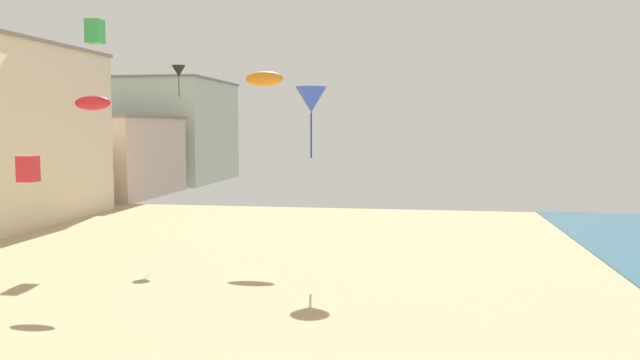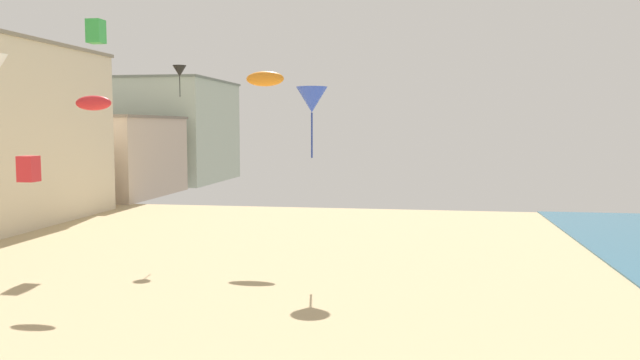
{
  "view_description": "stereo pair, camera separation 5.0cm",
  "coord_description": "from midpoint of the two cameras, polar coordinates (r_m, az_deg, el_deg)",
  "views": [
    {
      "loc": [
        7.59,
        -1.13,
        8.11
      ],
      "look_at": [
        4.4,
        18.83,
        6.37
      ],
      "focal_mm": 35.12,
      "sensor_mm": 36.0,
      "label": 1
    },
    {
      "loc": [
        7.64,
        -1.12,
        8.11
      ],
      "look_at": [
        4.4,
        18.83,
        6.37
      ],
      "focal_mm": 35.12,
      "sensor_mm": 36.0,
      "label": 2
    }
  ],
  "objects": [
    {
      "name": "boardwalk_hotel_distant",
      "position": [
        95.76,
        -14.17,
        4.36
      ],
      "size": [
        18.23,
        20.21,
        14.84
      ],
      "color": "#B7C6B2",
      "rests_on": "ground"
    },
    {
      "name": "kite_black_delta",
      "position": [
        43.35,
        -12.64,
        9.66
      ],
      "size": [
        0.92,
        0.92,
        2.09
      ],
      "color": "black"
    },
    {
      "name": "kite_green_box",
      "position": [
        45.5,
        -19.72,
        12.63
      ],
      "size": [
        1.0,
        1.0,
        1.57
      ],
      "color": "green"
    },
    {
      "name": "kite_orange_parafoil",
      "position": [
        41.21,
        -4.99,
        9.17
      ],
      "size": [
        2.51,
        0.7,
        0.97
      ],
      "color": "orange"
    },
    {
      "name": "kite_blue_delta",
      "position": [
        34.88,
        -0.71,
        7.31
      ],
      "size": [
        1.73,
        1.73,
        3.94
      ],
      "color": "blue"
    },
    {
      "name": "kite_red_box",
      "position": [
        25.53,
        -24.97,
        0.93
      ],
      "size": [
        0.61,
        0.61,
        0.96
      ],
      "color": "red"
    },
    {
      "name": "boardwalk_hotel_far",
      "position": [
        78.09,
        -19.88,
        2.1
      ],
      "size": [
        16.96,
        16.72,
        9.32
      ],
      "color": "#C6B29E",
      "rests_on": "ground"
    },
    {
      "name": "kite_red_parafoil",
      "position": [
        34.34,
        -19.91,
        6.61
      ],
      "size": [
        1.97,
        0.55,
        0.77
      ],
      "color": "red"
    }
  ]
}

